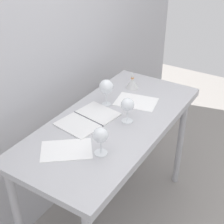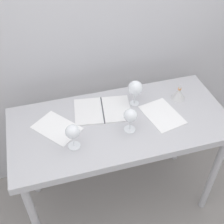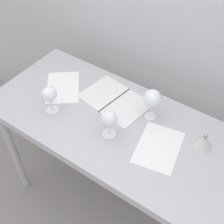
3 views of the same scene
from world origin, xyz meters
name	(u,v)px [view 1 (image 1 of 3)]	position (x,y,z in m)	size (l,w,h in m)	color
ground_plane	(112,217)	(0.00, 0.00, 0.00)	(6.00, 6.00, 0.00)	gray
back_wall	(46,44)	(0.00, 0.49, 1.30)	(3.80, 0.04, 2.60)	#B2B2B7
steel_counter	(112,133)	(0.00, -0.01, 0.79)	(1.40, 0.65, 0.90)	#B3B3B8
wine_glass_near_left	(100,136)	(-0.32, -0.13, 1.01)	(0.08, 0.08, 0.16)	white
wine_glass_far_right	(106,87)	(0.14, 0.13, 1.03)	(0.10, 0.10, 0.18)	white
wine_glass_near_center	(128,105)	(0.03, -0.09, 1.01)	(0.08, 0.08, 0.16)	white
open_notebook	(88,119)	(-0.08, 0.13, 0.90)	(0.40, 0.31, 0.01)	white
tasting_sheet_upper	(136,102)	(0.28, -0.02, 0.90)	(0.20, 0.28, 0.00)	white
tasting_sheet_lower	(66,150)	(-0.40, 0.05, 0.90)	(0.19, 0.28, 0.00)	white
decanter_funnel	(132,83)	(0.45, 0.10, 0.94)	(0.10, 0.10, 0.12)	silver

